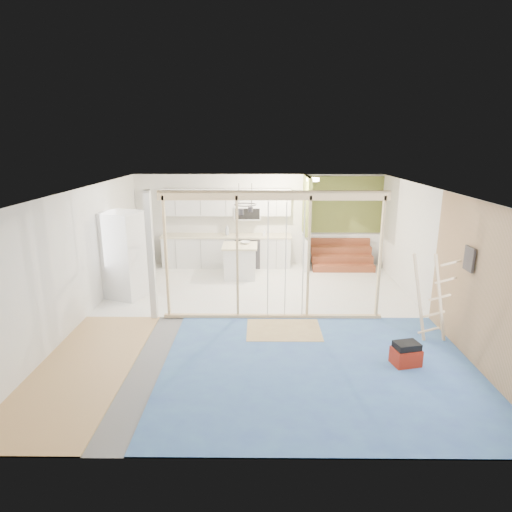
{
  "coord_description": "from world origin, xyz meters",
  "views": [
    {
      "loc": [
        0.04,
        -8.08,
        3.49
      ],
      "look_at": [
        -0.04,
        0.6,
        1.15
      ],
      "focal_mm": 30.0,
      "sensor_mm": 36.0,
      "label": 1
    }
  ],
  "objects_px": {
    "fridge": "(125,255)",
    "toolbox": "(406,355)",
    "island": "(240,261)",
    "ladder": "(432,298)"
  },
  "relations": [
    {
      "from": "island",
      "to": "ladder",
      "type": "bearing_deg",
      "value": -46.65
    },
    {
      "from": "toolbox",
      "to": "island",
      "type": "bearing_deg",
      "value": 108.87
    },
    {
      "from": "toolbox",
      "to": "ladder",
      "type": "bearing_deg",
      "value": 38.0
    },
    {
      "from": "island",
      "to": "toolbox",
      "type": "xyz_separation_m",
      "value": [
        2.86,
        -4.57,
        -0.25
      ]
    },
    {
      "from": "island",
      "to": "toolbox",
      "type": "bearing_deg",
      "value": -58.05
    },
    {
      "from": "fridge",
      "to": "toolbox",
      "type": "xyz_separation_m",
      "value": [
        5.41,
        -3.14,
        -0.8
      ]
    },
    {
      "from": "toolbox",
      "to": "ladder",
      "type": "relative_size",
      "value": 0.29
    },
    {
      "from": "island",
      "to": "ladder",
      "type": "relative_size",
      "value": 0.55
    },
    {
      "from": "island",
      "to": "ladder",
      "type": "xyz_separation_m",
      "value": [
        3.53,
        -3.74,
        0.4
      ]
    },
    {
      "from": "ladder",
      "to": "fridge",
      "type": "bearing_deg",
      "value": 151.5
    }
  ]
}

